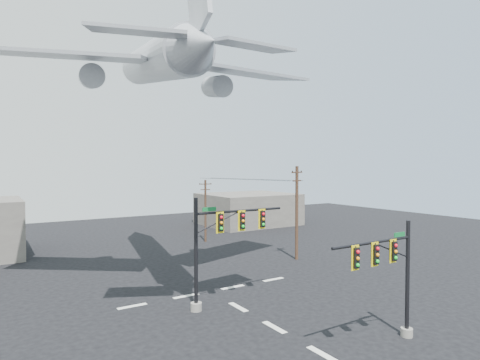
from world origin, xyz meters
TOP-DOWN VIEW (x-y plane):
  - ground at (0.00, 0.00)m, footprint 120.00×120.00m
  - lane_markings at (0.00, 5.33)m, footprint 14.00×21.20m
  - signal_mast_near at (4.01, -1.03)m, footprint 6.18×0.72m
  - signal_mast_far at (-0.95, 8.86)m, footprint 7.30×0.82m
  - utility_pole_a at (12.39, 16.53)m, footprint 1.85×0.72m
  - utility_pole_b at (8.99, 30.04)m, footprint 1.54×0.54m
  - power_lines at (10.69, 23.28)m, footprint 4.98×13.52m
  - airliner at (-2.31, 16.69)m, footprint 27.75×29.51m
  - building_right at (22.00, 40.00)m, footprint 14.00×12.00m

SIDE VIEW (x-z plane):
  - ground at x=0.00m, z-range 0.00..0.00m
  - lane_markings at x=0.00m, z-range 0.01..0.01m
  - building_right at x=22.00m, z-range 0.00..5.00m
  - signal_mast_near at x=4.01m, z-range 0.42..6.94m
  - utility_pole_b at x=8.99m, z-range 0.18..7.97m
  - signal_mast_far at x=-0.95m, z-range 0.49..7.95m
  - utility_pole_a at x=12.39m, z-range 0.22..9.74m
  - power_lines at x=10.69m, z-range 8.01..8.04m
  - airliner at x=-2.31m, z-range 13.98..21.85m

